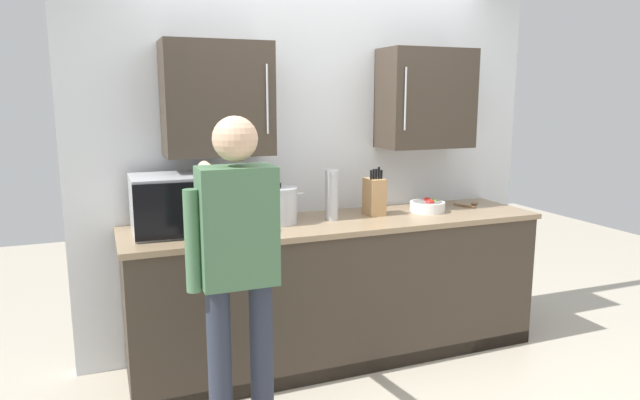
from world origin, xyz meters
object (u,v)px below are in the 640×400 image
knife_block (374,196)px  fruit_bowl (428,206)px  wooden_spoon (470,204)px  person_figure (237,262)px  thermos_flask (332,195)px  stock_pot (279,205)px  microwave_oven (179,204)px

knife_block → fruit_bowl: 0.40m
knife_block → fruit_bowl: size_ratio=1.35×
wooden_spoon → person_figure: person_figure is taller
thermos_flask → stock_pot: size_ratio=0.98×
stock_pot → person_figure: size_ratio=0.20×
wooden_spoon → person_figure: bearing=-154.5°
wooden_spoon → knife_block: (-0.80, -0.02, 0.12)m
knife_block → fruit_bowl: knife_block is taller
stock_pot → fruit_bowl: (1.07, -0.03, -0.07)m
thermos_flask → stock_pot: bearing=175.8°
stock_pot → person_figure: person_figure is taller
thermos_flask → stock_pot: 0.36m
microwave_oven → stock_pot: 0.61m
wooden_spoon → person_figure: (-1.96, -0.93, 0.04)m
knife_block → stock_pot: knife_block is taller
wooden_spoon → thermos_flask: (-1.13, -0.07, 0.16)m
fruit_bowl → person_figure: size_ratio=0.15×
microwave_oven → knife_block: 1.29m
thermos_flask → microwave_oven: bearing=178.9°
thermos_flask → fruit_bowl: thermos_flask is taller
microwave_oven → thermos_flask: (0.96, -0.02, -0.00)m
thermos_flask → person_figure: 1.21m
microwave_oven → wooden_spoon: size_ratio=3.07×
knife_block → stock_pot: (-0.68, -0.02, -0.01)m
wooden_spoon → thermos_flask: size_ratio=0.58×
microwave_oven → person_figure: 0.90m
thermos_flask → wooden_spoon: bearing=3.5°
stock_pot → wooden_spoon: bearing=1.7°
microwave_oven → thermos_flask: bearing=-1.1°
microwave_oven → wooden_spoon: bearing=1.3°
fruit_bowl → stock_pot: bearing=178.5°
fruit_bowl → knife_block: bearing=173.1°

